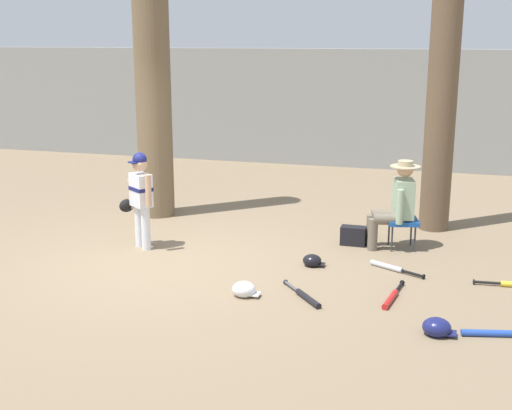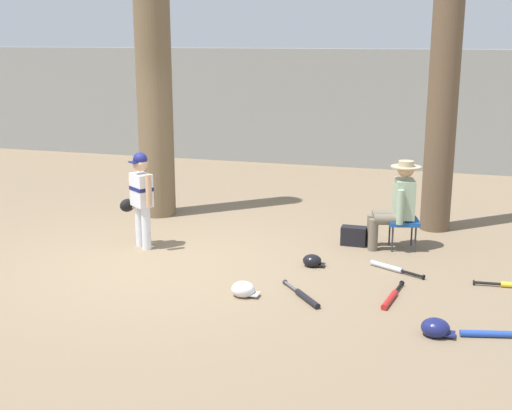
{
  "view_description": "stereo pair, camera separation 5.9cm",
  "coord_description": "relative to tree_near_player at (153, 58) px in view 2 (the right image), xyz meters",
  "views": [
    {
      "loc": [
        3.4,
        -7.33,
        2.78
      ],
      "look_at": [
        1.12,
        0.45,
        0.75
      ],
      "focal_mm": 47.32,
      "sensor_mm": 36.0,
      "label": 1
    },
    {
      "loc": [
        3.46,
        -7.31,
        2.78
      ],
      "look_at": [
        1.12,
        0.45,
        0.75
      ],
      "focal_mm": 47.32,
      "sensor_mm": 36.0,
      "label": 2
    }
  ],
  "objects": [
    {
      "name": "bat_red_barrel",
      "position": [
        3.96,
        -2.64,
        -2.42
      ],
      "size": [
        0.18,
        0.81,
        0.07
      ],
      "color": "red",
      "rests_on": "ground"
    },
    {
      "name": "concrete_back_wall",
      "position": [
        1.07,
        5.03,
        -1.19
      ],
      "size": [
        18.0,
        0.36,
        2.53
      ],
      "primitive_type": "cube",
      "color": "gray",
      "rests_on": "ground"
    },
    {
      "name": "ground_plane",
      "position": [
        1.07,
        -2.29,
        -2.46
      ],
      "size": [
        60.0,
        60.0,
        0.0
      ],
      "primitive_type": "plane",
      "color": "#7F6B51"
    },
    {
      "name": "folding_stool",
      "position": [
        3.91,
        -0.72,
        -2.09
      ],
      "size": [
        0.48,
        0.48,
        0.41
      ],
      "color": "#194C9E",
      "rests_on": "ground"
    },
    {
      "name": "batting_helmet_navy",
      "position": [
        4.45,
        -3.41,
        -2.38
      ],
      "size": [
        0.32,
        0.25,
        0.19
      ],
      "color": "navy",
      "rests_on": "ground"
    },
    {
      "name": "seated_spectator",
      "position": [
        3.81,
        -0.74,
        -1.82
      ],
      "size": [
        0.68,
        0.54,
        1.2
      ],
      "color": "#6B6051",
      "rests_on": "ground"
    },
    {
      "name": "batting_helmet_white",
      "position": [
        2.38,
        -2.97,
        -2.38
      ],
      "size": [
        0.31,
        0.24,
        0.18
      ],
      "color": "silver",
      "rests_on": "ground"
    },
    {
      "name": "young_ballplayer",
      "position": [
        0.53,
        -1.68,
        -1.71
      ],
      "size": [
        0.6,
        0.39,
        1.31
      ],
      "color": "white",
      "rests_on": "ground"
    },
    {
      "name": "tree_near_player",
      "position": [
        0.0,
        0.0,
        0.0
      ],
      "size": [
        0.88,
        0.88,
        5.82
      ],
      "color": "brown",
      "rests_on": "ground"
    },
    {
      "name": "bat_aluminum_silver",
      "position": [
        3.85,
        -1.65,
        -2.42
      ],
      "size": [
        0.69,
        0.41,
        0.07
      ],
      "color": "#B7BCC6",
      "rests_on": "ground"
    },
    {
      "name": "bat_black_composite",
      "position": [
        3.05,
        -2.88,
        -2.42
      ],
      "size": [
        0.57,
        0.66,
        0.07
      ],
      "color": "black",
      "rests_on": "ground"
    },
    {
      "name": "handbag_beside_stool",
      "position": [
        3.26,
        -0.75,
        -2.33
      ],
      "size": [
        0.34,
        0.18,
        0.26
      ],
      "primitive_type": "cube",
      "rotation": [
        0.0,
        0.0,
        -0.01
      ],
      "color": "black",
      "rests_on": "ground"
    },
    {
      "name": "batting_helmet_black",
      "position": [
        2.9,
        -1.77,
        -2.39
      ],
      "size": [
        0.28,
        0.21,
        0.16
      ],
      "color": "black",
      "rests_on": "ground"
    },
    {
      "name": "tree_behind_spectator",
      "position": [
        4.29,
        0.4,
        0.26
      ],
      "size": [
        0.63,
        0.63,
        6.07
      ],
      "color": "brown",
      "rests_on": "ground"
    },
    {
      "name": "bat_blue_youth",
      "position": [
        4.98,
        -3.29,
        -2.42
      ],
      "size": [
        0.81,
        0.25,
        0.07
      ],
      "color": "#2347AD",
      "rests_on": "ground"
    }
  ]
}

